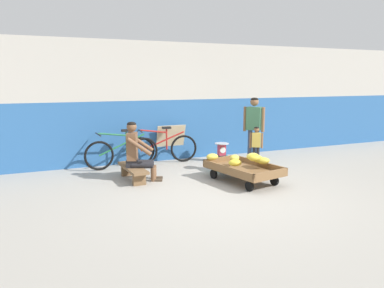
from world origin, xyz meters
name	(u,v)px	position (x,y,z in m)	size (l,w,h in m)	color
ground_plane	(226,195)	(0.00, 0.00, 0.00)	(80.00, 80.00, 0.00)	#A39E93
back_wall	(166,102)	(0.00, 3.11, 1.40)	(16.00, 0.30, 2.80)	#2D609E
banana_cart	(243,170)	(0.66, 0.57, 0.24)	(1.12, 1.58, 0.36)	brown
banana_pile	(244,159)	(0.65, 0.54, 0.46)	(1.00, 1.07, 0.26)	yellow
low_bench	(133,170)	(-1.24, 1.51, 0.20)	(0.37, 1.12, 0.27)	brown
vendor_seated	(137,151)	(-1.16, 1.48, 0.57)	(0.74, 0.61, 1.14)	brown
plastic_crate	(221,163)	(0.71, 1.55, 0.15)	(0.36, 0.28, 0.30)	#19847F
weighing_scale	(222,150)	(0.71, 1.55, 0.45)	(0.30, 0.30, 0.29)	#28282D
bicycle_near_left	(122,152)	(-1.21, 2.60, 0.35)	(1.66, 0.48, 0.86)	black
bicycle_far_left	(162,148)	(-0.25, 2.69, 0.35)	(1.66, 0.48, 0.86)	black
sign_board	(170,143)	(0.03, 2.94, 0.43)	(0.70, 0.29, 0.87)	#C6B289
customer_adult	(254,123)	(1.65, 1.79, 0.95)	(0.36, 0.38, 1.53)	#38425B
customer_child	(256,143)	(1.48, 1.41, 0.57)	(0.26, 0.20, 0.92)	#232328
shopping_bag	(231,169)	(0.73, 1.16, 0.12)	(0.18, 0.12, 0.24)	#3370B7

